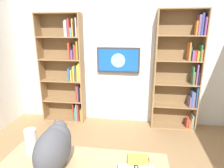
% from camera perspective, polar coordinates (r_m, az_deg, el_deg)
% --- Properties ---
extents(wall_back, '(4.52, 0.06, 2.70)m').
position_cam_1_polar(wall_back, '(3.91, 1.85, 7.83)').
color(wall_back, silver).
rests_on(wall_back, ground).
extents(bookshelf_left, '(0.85, 0.28, 2.25)m').
position_cam_1_polar(bookshelf_left, '(3.85, 19.97, 3.42)').
color(bookshelf_left, '#937047').
rests_on(bookshelf_left, ground).
extents(bookshelf_right, '(0.88, 0.28, 2.20)m').
position_cam_1_polar(bookshelf_right, '(4.04, -13.10, 4.16)').
color(bookshelf_right, '#937047').
rests_on(bookshelf_right, ground).
extents(wall_mounted_tv, '(0.85, 0.07, 0.50)m').
position_cam_1_polar(wall_mounted_tv, '(3.83, 1.88, 7.07)').
color(wall_mounted_tv, '#333338').
extents(cat, '(0.28, 0.59, 0.39)m').
position_cam_1_polar(cat, '(1.84, -16.69, -17.21)').
color(cat, '#4C4C51').
rests_on(cat, desk).
extents(paper_towel_roll, '(0.11, 0.11, 0.25)m').
position_cam_1_polar(paper_towel_roll, '(2.12, -22.82, -15.36)').
color(paper_towel_roll, white).
rests_on(paper_towel_roll, desk).
extents(desk_book_stack, '(0.20, 0.14, 0.05)m').
position_cam_1_polar(desk_book_stack, '(1.92, 7.82, -21.40)').
color(desk_book_stack, '#B7332D').
rests_on(desk_book_stack, desk).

